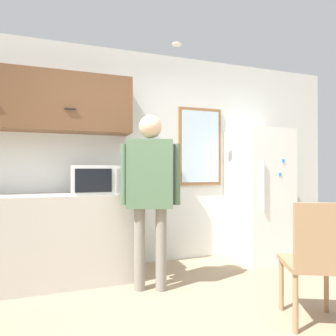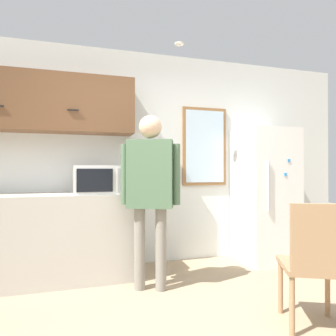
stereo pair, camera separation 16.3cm
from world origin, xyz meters
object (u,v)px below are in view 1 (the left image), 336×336
object	(u,v)px
microwave	(96,180)
chair	(316,257)
refrigerator	(259,194)
person	(150,183)

from	to	relation	value
microwave	chair	xyz separation A→B (m)	(1.47, -1.52, -0.56)
microwave	refrigerator	distance (m)	2.16
refrigerator	chair	distance (m)	1.78
microwave	refrigerator	world-z (taller)	refrigerator
microwave	refrigerator	size ratio (longest dim) A/B	0.30
microwave	refrigerator	xyz separation A→B (m)	(2.15, 0.09, -0.22)
microwave	chair	size ratio (longest dim) A/B	0.54
microwave	person	distance (m)	0.64
refrigerator	microwave	bearing A→B (deg)	-177.49
person	refrigerator	bearing A→B (deg)	38.35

